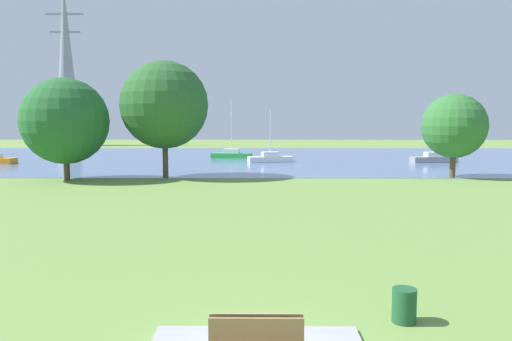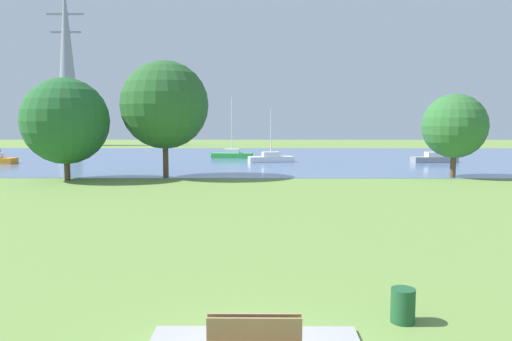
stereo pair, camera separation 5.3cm
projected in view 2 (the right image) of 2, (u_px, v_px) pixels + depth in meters
name	position (u px, v px, depth m)	size (l,w,h in m)	color
ground_plane	(259.00, 194.00, 31.45)	(160.00, 160.00, 0.00)	olive
bench_facing_water	(255.00, 336.00, 9.79)	(1.80, 0.48, 0.89)	gray
litter_bin	(403.00, 306.00, 11.57)	(0.56, 0.56, 0.80)	#1E512D
water_surface	(260.00, 158.00, 59.30)	(140.00, 40.00, 0.02)	#5674A1
sailboat_green	(232.00, 154.00, 59.40)	(4.92, 1.95, 7.19)	green
sailboat_white	(271.00, 158.00, 53.98)	(5.01, 2.46, 5.71)	white
sailboat_gray	(434.00, 158.00, 53.71)	(4.94, 2.05, 5.26)	gray
tree_mid_shore	(65.00, 121.00, 37.83)	(6.54, 6.54, 7.79)	brown
tree_west_far	(165.00, 105.00, 39.53)	(6.95, 6.95, 9.26)	brown
tree_east_near	(455.00, 126.00, 39.67)	(5.10, 5.10, 6.67)	brown
electricity_pylon	(67.00, 64.00, 86.11)	(6.40, 4.40, 28.01)	gray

